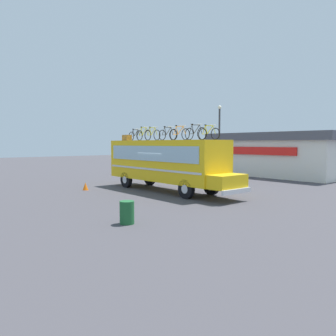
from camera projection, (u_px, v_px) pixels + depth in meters
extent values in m
plane|color=#423F44|center=(164.00, 191.00, 21.47)|extent=(120.00, 120.00, 0.00)
cube|color=yellow|center=(164.00, 160.00, 21.32)|extent=(9.41, 2.34, 2.58)
cube|color=yellow|center=(227.00, 182.00, 17.38)|extent=(1.13, 2.15, 0.74)
cube|color=#99B7C6|center=(149.00, 153.00, 20.52)|extent=(8.65, 0.04, 0.94)
cube|color=#99B7C6|center=(178.00, 153.00, 22.04)|extent=(8.65, 0.04, 0.94)
cube|color=silver|center=(149.00, 169.00, 20.59)|extent=(9.03, 0.03, 0.12)
cube|color=silver|center=(178.00, 167.00, 22.12)|extent=(9.03, 0.03, 0.12)
cube|color=silver|center=(237.00, 191.00, 16.94)|extent=(0.16, 2.22, 0.24)
cylinder|color=black|center=(186.00, 189.00, 18.33)|extent=(1.09, 0.28, 1.09)
cylinder|color=silver|center=(186.00, 189.00, 18.33)|extent=(0.49, 0.30, 0.49)
cylinder|color=black|center=(211.00, 186.00, 19.65)|extent=(1.09, 0.28, 1.09)
cylinder|color=silver|center=(211.00, 186.00, 19.65)|extent=(0.49, 0.30, 0.49)
cylinder|color=black|center=(126.00, 180.00, 22.98)|extent=(1.09, 0.28, 1.09)
cylinder|color=silver|center=(126.00, 180.00, 22.98)|extent=(0.49, 0.30, 0.49)
cylinder|color=black|center=(150.00, 178.00, 24.31)|extent=(1.09, 0.28, 1.09)
cylinder|color=silver|center=(150.00, 178.00, 24.31)|extent=(0.49, 0.30, 0.49)
cube|color=olive|center=(127.00, 138.00, 23.90)|extent=(0.66, 0.43, 0.42)
torus|color=black|center=(131.00, 136.00, 24.10)|extent=(0.65, 0.04, 0.65)
torus|color=black|center=(140.00, 136.00, 23.30)|extent=(0.65, 0.04, 0.65)
cylinder|color=black|center=(134.00, 133.00, 23.84)|extent=(0.20, 0.04, 0.47)
cylinder|color=black|center=(136.00, 133.00, 23.60)|extent=(0.49, 0.04, 0.45)
cylinder|color=black|center=(136.00, 130.00, 23.65)|extent=(0.63, 0.04, 0.07)
cylinder|color=black|center=(133.00, 136.00, 23.95)|extent=(0.40, 0.03, 0.05)
cylinder|color=black|center=(132.00, 133.00, 23.99)|extent=(0.26, 0.03, 0.49)
cylinder|color=black|center=(139.00, 133.00, 23.35)|extent=(0.22, 0.03, 0.45)
cylinder|color=silver|center=(138.00, 129.00, 23.40)|extent=(0.03, 0.44, 0.03)
ellipsoid|color=black|center=(133.00, 129.00, 23.88)|extent=(0.20, 0.08, 0.06)
torus|color=black|center=(139.00, 135.00, 23.03)|extent=(0.73, 0.04, 0.73)
torus|color=black|center=(148.00, 135.00, 22.29)|extent=(0.73, 0.04, 0.73)
cylinder|color=#B2B20C|center=(142.00, 131.00, 22.79)|extent=(0.19, 0.04, 0.52)
cylinder|color=#B2B20C|center=(144.00, 131.00, 22.57)|extent=(0.46, 0.04, 0.50)
cylinder|color=#B2B20C|center=(144.00, 128.00, 22.61)|extent=(0.59, 0.04, 0.07)
cylinder|color=#B2B20C|center=(141.00, 135.00, 22.89)|extent=(0.37, 0.03, 0.05)
cylinder|color=#B2B20C|center=(140.00, 131.00, 22.93)|extent=(0.24, 0.03, 0.54)
cylinder|color=#B2B20C|center=(147.00, 131.00, 22.34)|extent=(0.21, 0.03, 0.51)
cylinder|color=silver|center=(146.00, 127.00, 22.38)|extent=(0.03, 0.44, 0.03)
ellipsoid|color=black|center=(141.00, 127.00, 22.83)|extent=(0.20, 0.08, 0.06)
torus|color=black|center=(148.00, 135.00, 22.06)|extent=(0.69, 0.04, 0.69)
torus|color=black|center=(157.00, 135.00, 21.31)|extent=(0.69, 0.04, 0.69)
cylinder|color=#B2B20C|center=(150.00, 131.00, 21.82)|extent=(0.19, 0.04, 0.49)
cylinder|color=#B2B20C|center=(153.00, 131.00, 21.59)|extent=(0.46, 0.04, 0.47)
cylinder|color=#B2B20C|center=(152.00, 128.00, 21.63)|extent=(0.60, 0.04, 0.07)
cylinder|color=#B2B20C|center=(150.00, 135.00, 21.92)|extent=(0.38, 0.03, 0.05)
cylinder|color=#B2B20C|center=(149.00, 131.00, 21.96)|extent=(0.24, 0.03, 0.51)
cylinder|color=#B2B20C|center=(156.00, 131.00, 21.36)|extent=(0.21, 0.03, 0.48)
cylinder|color=silver|center=(155.00, 127.00, 21.40)|extent=(0.03, 0.44, 0.03)
ellipsoid|color=black|center=(150.00, 127.00, 21.86)|extent=(0.20, 0.08, 0.06)
torus|color=black|center=(162.00, 135.00, 21.51)|extent=(0.69, 0.04, 0.69)
torus|color=black|center=(173.00, 135.00, 20.70)|extent=(0.69, 0.04, 0.69)
cylinder|color=black|center=(165.00, 131.00, 21.25)|extent=(0.20, 0.04, 0.49)
cylinder|color=black|center=(169.00, 131.00, 21.01)|extent=(0.49, 0.04, 0.48)
cylinder|color=black|center=(168.00, 127.00, 21.05)|extent=(0.64, 0.04, 0.07)
cylinder|color=black|center=(164.00, 135.00, 21.36)|extent=(0.41, 0.03, 0.05)
cylinder|color=black|center=(163.00, 131.00, 21.41)|extent=(0.26, 0.03, 0.51)
cylinder|color=black|center=(172.00, 131.00, 20.76)|extent=(0.22, 0.03, 0.48)
cylinder|color=silver|center=(171.00, 127.00, 20.81)|extent=(0.03, 0.44, 0.03)
ellipsoid|color=black|center=(165.00, 127.00, 21.29)|extent=(0.20, 0.08, 0.06)
torus|color=black|center=(174.00, 135.00, 20.62)|extent=(0.71, 0.04, 0.71)
torus|color=black|center=(186.00, 134.00, 19.79)|extent=(0.71, 0.04, 0.71)
cylinder|color=orange|center=(177.00, 130.00, 20.35)|extent=(0.21, 0.04, 0.51)
cylinder|color=orange|center=(181.00, 130.00, 20.10)|extent=(0.51, 0.04, 0.49)
cylinder|color=orange|center=(180.00, 126.00, 20.15)|extent=(0.66, 0.04, 0.07)
cylinder|color=orange|center=(176.00, 134.00, 20.46)|extent=(0.42, 0.03, 0.05)
cylinder|color=orange|center=(175.00, 130.00, 20.51)|extent=(0.27, 0.03, 0.53)
cylinder|color=orange|center=(184.00, 130.00, 19.85)|extent=(0.23, 0.03, 0.49)
cylinder|color=silver|center=(183.00, 125.00, 19.90)|extent=(0.03, 0.44, 0.03)
ellipsoid|color=black|center=(176.00, 126.00, 20.40)|extent=(0.20, 0.08, 0.06)
torus|color=black|center=(189.00, 134.00, 19.83)|extent=(0.74, 0.04, 0.74)
torus|color=black|center=(202.00, 134.00, 19.03)|extent=(0.74, 0.04, 0.74)
cylinder|color=black|center=(193.00, 129.00, 19.57)|extent=(0.20, 0.04, 0.53)
cylinder|color=black|center=(197.00, 129.00, 19.33)|extent=(0.49, 0.04, 0.51)
cylinder|color=black|center=(196.00, 125.00, 19.38)|extent=(0.64, 0.04, 0.07)
cylinder|color=black|center=(192.00, 134.00, 19.68)|extent=(0.40, 0.03, 0.05)
cylinder|color=black|center=(191.00, 129.00, 19.73)|extent=(0.26, 0.03, 0.55)
cylinder|color=black|center=(201.00, 129.00, 19.08)|extent=(0.22, 0.03, 0.51)
cylinder|color=silver|center=(200.00, 124.00, 19.13)|extent=(0.03, 0.44, 0.03)
ellipsoid|color=black|center=(192.00, 124.00, 19.61)|extent=(0.20, 0.08, 0.06)
torus|color=black|center=(203.00, 134.00, 18.88)|extent=(0.66, 0.04, 0.66)
torus|color=black|center=(215.00, 134.00, 18.13)|extent=(0.66, 0.04, 0.66)
cylinder|color=#B2B20C|center=(206.00, 130.00, 18.63)|extent=(0.19, 0.04, 0.47)
cylinder|color=#B2B20C|center=(210.00, 130.00, 18.41)|extent=(0.46, 0.04, 0.45)
cylinder|color=#B2B20C|center=(209.00, 126.00, 18.45)|extent=(0.59, 0.04, 0.07)
cylinder|color=#B2B20C|center=(205.00, 134.00, 18.73)|extent=(0.37, 0.03, 0.05)
cylinder|color=#B2B20C|center=(204.00, 130.00, 18.78)|extent=(0.24, 0.03, 0.49)
cylinder|color=#B2B20C|center=(214.00, 130.00, 18.18)|extent=(0.21, 0.03, 0.46)
cylinder|color=silver|center=(213.00, 125.00, 18.23)|extent=(0.03, 0.44, 0.03)
ellipsoid|color=black|center=(205.00, 125.00, 18.67)|extent=(0.20, 0.08, 0.06)
cube|color=silver|center=(282.00, 158.00, 32.09)|extent=(12.02, 7.51, 3.36)
cube|color=#4C4C56|center=(282.00, 137.00, 31.93)|extent=(12.98, 8.11, 0.74)
cube|color=red|center=(259.00, 151.00, 29.55)|extent=(7.21, 0.16, 0.70)
cylinder|color=#1E592D|center=(127.00, 212.00, 12.61)|extent=(0.56, 0.56, 0.89)
cone|color=orange|center=(85.00, 186.00, 21.70)|extent=(0.37, 0.37, 0.51)
cylinder|color=#38383D|center=(219.00, 146.00, 25.49)|extent=(0.14, 0.14, 5.78)
sphere|color=#F2EDCC|center=(220.00, 107.00, 25.26)|extent=(0.28, 0.28, 0.28)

